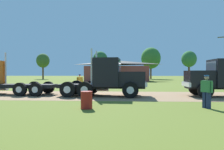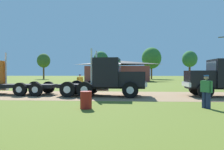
% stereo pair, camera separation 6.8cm
% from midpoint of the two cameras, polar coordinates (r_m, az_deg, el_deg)
% --- Properties ---
extents(ground_plane, '(200.00, 200.00, 0.00)m').
position_cam_midpoint_polar(ground_plane, '(16.29, 1.27, -5.62)').
color(ground_plane, '#586624').
extents(dirt_track, '(120.00, 6.61, 0.01)m').
position_cam_midpoint_polar(dirt_track, '(16.29, 1.27, -5.60)').
color(dirt_track, '#8F6F4F').
rests_on(dirt_track, ground_plane).
extents(truck_foreground_white, '(6.75, 2.95, 3.53)m').
position_cam_midpoint_polar(truck_foreground_white, '(15.73, -0.47, -0.87)').
color(truck_foreground_white, black).
rests_on(truck_foreground_white, ground_plane).
extents(truck_near_left, '(7.77, 2.91, 3.43)m').
position_cam_midpoint_polar(truck_near_left, '(17.44, 28.03, -1.00)').
color(truck_near_left, black).
rests_on(truck_near_left, ground_plane).
extents(visitor_by_barrel, '(0.47, 0.60, 1.66)m').
position_cam_midpoint_polar(visitor_by_barrel, '(11.41, 24.36, -3.77)').
color(visitor_by_barrel, '#33723F').
rests_on(visitor_by_barrel, ground_plane).
extents(visitor_far_side, '(0.56, 0.48, 1.62)m').
position_cam_midpoint_polar(visitor_far_side, '(20.91, -8.91, -1.81)').
color(visitor_far_side, gold).
rests_on(visitor_far_side, ground_plane).
extents(steel_barrel, '(0.57, 0.57, 0.86)m').
position_cam_midpoint_polar(steel_barrel, '(10.38, -7.18, -6.81)').
color(steel_barrel, maroon).
rests_on(steel_barrel, ground_plane).
extents(shed_building, '(14.01, 8.13, 4.38)m').
position_cam_midpoint_polar(shed_building, '(44.46, 1.48, 1.07)').
color(shed_building, brown).
rests_on(shed_building, ground_plane).
extents(tree_left, '(3.58, 3.58, 7.11)m').
position_cam_midpoint_polar(tree_left, '(61.03, -18.43, 3.72)').
color(tree_left, '#513823').
rests_on(tree_left, ground_plane).
extents(tree_mid, '(4.03, 4.03, 7.63)m').
position_cam_midpoint_polar(tree_mid, '(57.18, -3.28, 4.25)').
color(tree_mid, '#513823').
rests_on(tree_mid, ground_plane).
extents(tree_right, '(5.39, 5.39, 8.81)m').
position_cam_midpoint_polar(tree_right, '(59.22, 10.57, 4.56)').
color(tree_right, '#513823').
rests_on(tree_right, ground_plane).
extents(tree_far_right, '(3.38, 3.38, 6.78)m').
position_cam_midpoint_polar(tree_far_right, '(50.99, 20.32, 4.08)').
color(tree_far_right, '#513823').
rests_on(tree_far_right, ground_plane).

